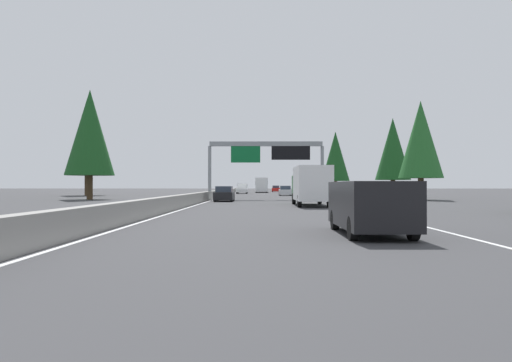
{
  "coord_description": "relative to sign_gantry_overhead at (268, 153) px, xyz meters",
  "views": [
    {
      "loc": [
        -3.06,
        -5.33,
        1.58
      ],
      "look_at": [
        47.69,
        -4.8,
        2.0
      ],
      "focal_mm": 34.3,
      "sensor_mm": 36.0,
      "label": 1
    }
  ],
  "objects": [
    {
      "name": "box_truck_far_center",
      "position": [
        -16.09,
        -3.07,
        -3.43
      ],
      "size": [
        8.5,
        2.4,
        2.95
      ],
      "color": "white",
      "rests_on": "ground"
    },
    {
      "name": "conifer_right_mid",
      "position": [
        9.39,
        -16.2,
        1.15
      ],
      "size": [
        4.48,
        4.48,
        10.19
      ],
      "color": "#4C3823",
      "rests_on": "ground"
    },
    {
      "name": "bus_far_left",
      "position": [
        51.52,
        0.62,
        -3.33
      ],
      "size": [
        11.5,
        2.55,
        3.1
      ],
      "color": "white",
      "rests_on": "ground"
    },
    {
      "name": "shoulder_stripe_median",
      "position": [
        19.73,
        5.79,
        -5.04
      ],
      "size": [
        160.0,
        0.16,
        0.01
      ],
      "primitive_type": "cube",
      "color": "silver",
      "rests_on": "ground"
    },
    {
      "name": "conifer_right_near",
      "position": [
        -1.2,
        -16.3,
        1.39
      ],
      "size": [
        4.66,
        4.66,
        10.58
      ],
      "color": "#4C3823",
      "rests_on": "ground"
    },
    {
      "name": "conifer_right_far",
      "position": [
        25.3,
        -11.28,
        1.15
      ],
      "size": [
        4.49,
        4.49,
        10.2
      ],
      "color": "#4C3823",
      "rests_on": "ground"
    },
    {
      "name": "shoulder_stripe_right",
      "position": [
        19.73,
        -5.48,
        -5.04
      ],
      "size": [
        160.0,
        0.16,
        0.01
      ],
      "primitive_type": "cube",
      "color": "silver",
      "rests_on": "ground"
    },
    {
      "name": "sedan_far_right",
      "position": [
        -5.9,
        4.28,
        -4.36
      ],
      "size": [
        4.4,
        1.8,
        1.47
      ],
      "color": "black",
      "rests_on": "ground"
    },
    {
      "name": "sedan_distant_b",
      "position": [
        60.84,
        -2.72,
        -4.36
      ],
      "size": [
        4.4,
        1.8,
        1.47
      ],
      "color": "red",
      "rests_on": "ground"
    },
    {
      "name": "pickup_distant_a",
      "position": [
        38.14,
        4.26,
        -4.13
      ],
      "size": [
        5.6,
        2.0,
        1.86
      ],
      "color": "white",
      "rests_on": "ground"
    },
    {
      "name": "conifer_left_near",
      "position": [
        -0.44,
        19.35,
        2.25
      ],
      "size": [
        5.28,
        5.28,
        12.0
      ],
      "color": "#4C3823",
      "rests_on": "ground"
    },
    {
      "name": "ground_plane",
      "position": [
        9.73,
        6.04,
        -5.04
      ],
      "size": [
        320.0,
        320.0,
        0.0
      ],
      "primitive_type": "plane",
      "color": "#38383A"
    },
    {
      "name": "sedan_mid_left",
      "position": [
        20.32,
        -2.92,
        -4.36
      ],
      "size": [
        4.4,
        1.8,
        1.47
      ],
      "color": "silver",
      "rests_on": "ground"
    },
    {
      "name": "minivan_mid_right",
      "position": [
        -37.69,
        -2.77,
        -4.09
      ],
      "size": [
        5.0,
        1.95,
        1.69
      ],
      "color": "black",
      "rests_on": "ground"
    },
    {
      "name": "conifer_left_mid",
      "position": [
        19.71,
        26.85,
        3.92
      ],
      "size": [
        6.48,
        6.48,
        14.73
      ],
      "color": "#4C3823",
      "rests_on": "ground"
    },
    {
      "name": "median_barrier",
      "position": [
        29.73,
        6.34,
        -4.59
      ],
      "size": [
        180.0,
        0.56,
        0.9
      ],
      "primitive_type": "cube",
      "color": "gray",
      "rests_on": "ground"
    },
    {
      "name": "sign_gantry_overhead",
      "position": [
        0.0,
        0.0,
        0.0
      ],
      "size": [
        0.5,
        12.68,
        6.34
      ],
      "color": "gray",
      "rests_on": "ground"
    }
  ]
}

